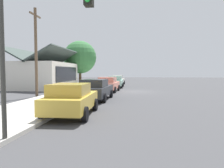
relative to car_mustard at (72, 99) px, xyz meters
name	(u,v)px	position (x,y,z in m)	size (l,w,h in m)	color
ground_plane	(134,91)	(12.93, -2.87, -0.81)	(120.00, 120.00, 0.00)	#424244
sidewalk_curb	(84,90)	(12.93, 2.73, -0.73)	(60.00, 4.20, 0.16)	beige
car_mustard	(72,99)	(0.00, 0.00, 0.00)	(4.37, 2.21, 1.59)	gold
car_charcoal	(96,89)	(5.73, -0.06, 0.00)	(4.84, 2.20, 1.59)	#2D3035
car_coral	(108,84)	(12.27, -0.08, 0.00)	(4.42, 2.26, 1.59)	#EA8C75
car_seafoam	(116,82)	(18.43, -0.24, 0.00)	(4.80, 2.15, 1.59)	#9ED1BC
car_ivory	(118,80)	(24.76, -0.02, 0.00)	(4.82, 2.05, 1.59)	silver
storefront_building	(44,74)	(16.38, 9.11, 1.01)	(10.13, 6.66, 5.18)	silver
shade_tree	(80,57)	(23.31, 6.13, 3.71)	(5.32, 5.32, 7.20)	brown
traffic_light_main	(36,25)	(-4.15, -0.33, 2.68)	(0.37, 2.79, 5.20)	#383833
utility_pole_wooden	(36,51)	(6.90, 5.33, 3.11)	(1.80, 0.24, 7.50)	brown
fire_hydrant_red	(102,85)	(16.46, 1.33, -0.32)	(0.22, 0.22, 0.71)	red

